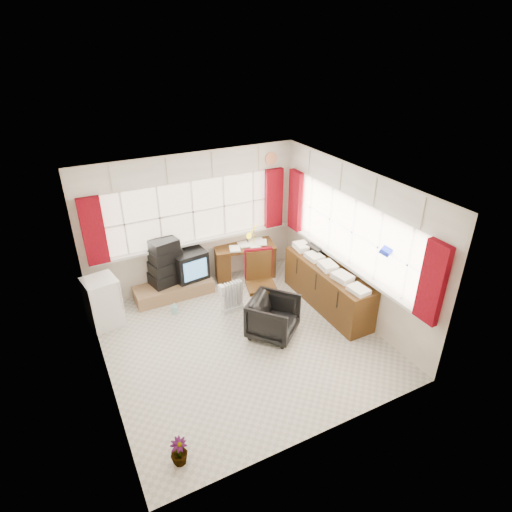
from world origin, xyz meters
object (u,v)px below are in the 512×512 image
(desk_lamp, at_px, (254,231))
(tv_bench, at_px, (174,290))
(desk, at_px, (244,259))
(office_chair, at_px, (273,317))
(task_chair, at_px, (260,280))
(radiator, at_px, (232,299))
(credenza, at_px, (327,286))
(crt_tv, at_px, (189,264))
(mini_fridge, at_px, (103,302))

(desk_lamp, distance_m, tv_bench, 1.83)
(desk, bearing_deg, office_chair, -102.03)
(desk, height_order, task_chair, task_chair)
(desk_lamp, distance_m, radiator, 1.45)
(desk_lamp, distance_m, task_chair, 1.25)
(credenza, distance_m, crt_tv, 2.53)
(radiator, bearing_deg, desk_lamp, 46.01)
(task_chair, bearing_deg, mini_fridge, 161.27)
(desk_lamp, bearing_deg, office_chair, -107.57)
(desk, height_order, office_chair, desk)
(office_chair, xyz_separation_m, radiator, (-0.30, 0.90, -0.10))
(desk, relative_size, office_chair, 1.74)
(desk_lamp, relative_size, office_chair, 0.59)
(desk_lamp, relative_size, crt_tv, 0.64)
(desk, xyz_separation_m, crt_tv, (-1.11, 0.03, 0.15))
(radiator, bearing_deg, credenza, -22.31)
(crt_tv, bearing_deg, mini_fridge, -166.04)
(desk, xyz_separation_m, task_chair, (-0.28, -1.19, 0.24))
(office_chair, bearing_deg, task_chair, 39.93)
(office_chair, bearing_deg, tv_bench, 80.12)
(credenza, xyz_separation_m, crt_tv, (-1.93, 1.63, 0.12))
(desk_lamp, height_order, mini_fridge, desk_lamp)
(task_chair, xyz_separation_m, crt_tv, (-0.83, 1.22, -0.09))
(credenza, xyz_separation_m, mini_fridge, (-3.53, 1.23, 0.02))
(desk, distance_m, desk_lamp, 0.61)
(desk, relative_size, task_chair, 1.09)
(radiator, height_order, crt_tv, crt_tv)
(desk, bearing_deg, desk_lamp, -22.80)
(task_chair, bearing_deg, tv_bench, 136.69)
(tv_bench, relative_size, mini_fridge, 1.67)
(task_chair, height_order, radiator, task_chair)
(desk_lamp, distance_m, crt_tv, 1.36)
(desk_lamp, xyz_separation_m, credenza, (0.65, -1.53, -0.56))
(desk, height_order, crt_tv, crt_tv)
(radiator, distance_m, mini_fridge, 2.11)
(desk, bearing_deg, mini_fridge, -172.31)
(desk_lamp, relative_size, tv_bench, 0.30)
(credenza, bearing_deg, mini_fridge, 160.72)
(mini_fridge, bearing_deg, desk_lamp, 5.83)
(office_chair, bearing_deg, desk, 37.61)
(desk_lamp, bearing_deg, task_chair, -112.12)
(credenza, bearing_deg, desk, 117.16)
(desk, bearing_deg, radiator, -125.69)
(desk_lamp, height_order, crt_tv, desk_lamp)
(tv_bench, bearing_deg, credenza, -33.71)
(office_chair, distance_m, radiator, 0.96)
(task_chair, relative_size, mini_fridge, 1.36)
(desk, height_order, radiator, desk)
(mini_fridge, bearing_deg, desk, 7.69)
(radiator, relative_size, tv_bench, 0.39)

